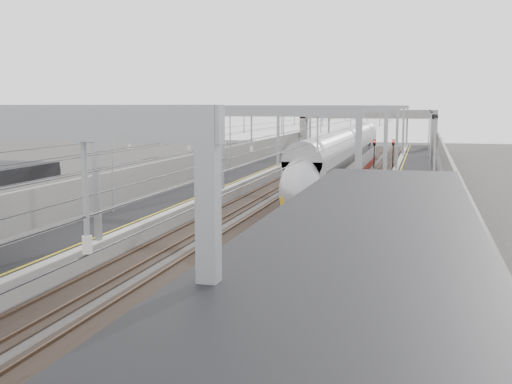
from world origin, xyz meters
The scene contains 12 objects.
platform_left centered at (-8.00, 45.00, 0.50)m, with size 4.00×120.00×1.00m, color black.
platform_right centered at (8.00, 45.00, 0.50)m, with size 4.00×120.00×1.00m, color black.
tracks centered at (0.00, 45.00, 0.05)m, with size 11.40×140.00×0.20m.
overhead_line centered at (0.00, 51.62, 6.14)m, with size 13.00×140.00×6.60m.
canopy_right centered at (8.03, 2.99, 5.09)m, with size 4.40×30.00×4.24m.
overbridge centered at (0.00, 100.00, 5.31)m, with size 22.00×2.20×6.90m.
wall_left centered at (-11.20, 45.00, 1.60)m, with size 0.30×120.00×3.20m, color gray.
wall_right centered at (11.20, 45.00, 1.60)m, with size 0.30×120.00×3.20m, color gray.
train centered at (1.50, 54.83, 2.09)m, with size 2.70×49.13×4.26m.
signal_green centered at (-5.20, 72.91, 2.42)m, with size 0.32×0.32×3.48m.
signal_red_near centered at (3.20, 73.14, 2.42)m, with size 0.32×0.32×3.48m.
signal_red_far centered at (5.40, 74.13, 2.42)m, with size 0.32×0.32×3.48m.
Camera 1 is at (9.03, -5.93, 7.59)m, focal length 45.00 mm.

